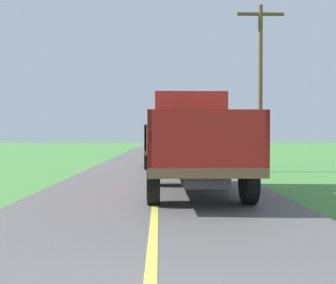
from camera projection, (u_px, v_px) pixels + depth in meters
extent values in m
cube|color=#2D2D30|center=(195.00, 171.00, 10.24)|extent=(0.90, 5.51, 0.24)
cube|color=brown|center=(195.00, 163.00, 10.24)|extent=(2.30, 5.80, 0.20)
cube|color=red|center=(189.00, 125.00, 12.17)|extent=(2.10, 1.90, 1.90)
cube|color=black|center=(187.00, 116.00, 13.12)|extent=(1.78, 0.02, 0.76)
cube|color=maroon|center=(152.00, 138.00, 9.23)|extent=(0.08, 3.85, 1.10)
cube|color=maroon|center=(245.00, 138.00, 9.28)|extent=(0.08, 3.85, 1.10)
cube|color=maroon|center=(209.00, 139.00, 7.37)|extent=(2.30, 0.08, 1.10)
cube|color=maroon|center=(192.00, 138.00, 11.14)|extent=(2.30, 0.08, 1.10)
cylinder|color=black|center=(155.00, 169.00, 12.01)|extent=(0.28, 1.00, 1.00)
cylinder|color=black|center=(224.00, 169.00, 12.06)|extent=(0.28, 1.00, 1.00)
cylinder|color=black|center=(154.00, 182.00, 8.62)|extent=(0.28, 1.00, 1.00)
cylinder|color=black|center=(249.00, 181.00, 8.67)|extent=(0.28, 1.00, 1.00)
ellipsoid|color=#80AB39|center=(241.00, 157.00, 8.37)|extent=(0.47, 0.51, 0.43)
ellipsoid|color=#79B122|center=(240.00, 140.00, 8.82)|extent=(0.59, 0.71, 0.47)
ellipsoid|color=#7CAF24|center=(184.00, 151.00, 10.45)|extent=(0.53, 0.56, 0.47)
ellipsoid|color=#78AA33|center=(223.00, 126.00, 10.27)|extent=(0.56, 0.62, 0.48)
ellipsoid|color=#7BAA31|center=(172.00, 154.00, 8.38)|extent=(0.44, 0.41, 0.50)
ellipsoid|color=#7DB328|center=(212.00, 142.00, 9.51)|extent=(0.42, 0.41, 0.41)
cube|color=#2D2D30|center=(170.00, 155.00, 19.42)|extent=(0.90, 5.51, 0.24)
cube|color=brown|center=(170.00, 151.00, 19.42)|extent=(2.30, 5.80, 0.20)
cube|color=gold|center=(169.00, 130.00, 21.36)|extent=(2.10, 1.90, 1.90)
cube|color=black|center=(168.00, 125.00, 22.31)|extent=(1.78, 0.02, 0.76)
cube|color=brown|center=(147.00, 138.00, 18.41)|extent=(0.08, 3.85, 1.10)
cube|color=brown|center=(194.00, 138.00, 18.46)|extent=(0.08, 3.85, 1.10)
cube|color=brown|center=(172.00, 138.00, 16.55)|extent=(2.30, 0.08, 1.10)
cube|color=brown|center=(169.00, 137.00, 20.32)|extent=(2.30, 0.08, 1.10)
cylinder|color=black|center=(149.00, 155.00, 21.20)|extent=(0.28, 1.00, 1.00)
cylinder|color=black|center=(188.00, 155.00, 21.25)|extent=(0.28, 1.00, 1.00)
cylinder|color=black|center=(148.00, 158.00, 17.81)|extent=(0.28, 1.00, 1.00)
cylinder|color=black|center=(194.00, 158.00, 17.85)|extent=(0.28, 1.00, 1.00)
ellipsoid|color=#79B328|center=(189.00, 138.00, 17.33)|extent=(0.51, 0.52, 0.45)
ellipsoid|color=#6FAF2D|center=(174.00, 146.00, 18.57)|extent=(0.44, 0.45, 0.47)
ellipsoid|color=#79AD31|center=(163.00, 145.00, 17.31)|extent=(0.41, 0.41, 0.51)
ellipsoid|color=#80BB29|center=(173.00, 131.00, 18.68)|extent=(0.59, 0.64, 0.37)
ellipsoid|color=#71C021|center=(157.00, 145.00, 17.55)|extent=(0.46, 0.54, 0.51)
ellipsoid|color=#78B728|center=(179.00, 132.00, 19.43)|extent=(0.59, 0.58, 0.43)
cylinder|color=brown|center=(260.00, 89.00, 17.57)|extent=(0.20, 0.20, 7.45)
cube|color=brown|center=(260.00, 14.00, 17.52)|extent=(2.10, 0.12, 0.12)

